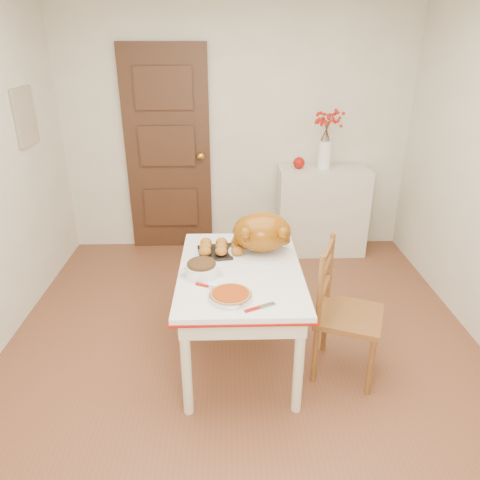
{
  "coord_description": "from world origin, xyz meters",
  "views": [
    {
      "loc": [
        -0.09,
        -2.57,
        2.06
      ],
      "look_at": [
        -0.02,
        0.07,
        0.89
      ],
      "focal_mm": 33.64,
      "sensor_mm": 36.0,
      "label": 1
    }
  ],
  "objects_px": {
    "sideboard": "(321,211)",
    "kitchen_table": "(240,315)",
    "chair_oak": "(350,313)",
    "pumpkin_pie": "(231,295)",
    "turkey_platter": "(262,234)"
  },
  "relations": [
    {
      "from": "sideboard",
      "to": "kitchen_table",
      "type": "distance_m",
      "value": 1.98
    },
    {
      "from": "kitchen_table",
      "to": "chair_oak",
      "type": "height_order",
      "value": "chair_oak"
    },
    {
      "from": "sideboard",
      "to": "chair_oak",
      "type": "distance_m",
      "value": 1.93
    },
    {
      "from": "kitchen_table",
      "to": "chair_oak",
      "type": "distance_m",
      "value": 0.73
    },
    {
      "from": "sideboard",
      "to": "pumpkin_pie",
      "type": "bearing_deg",
      "value": -114.11
    },
    {
      "from": "sideboard",
      "to": "pumpkin_pie",
      "type": "height_order",
      "value": "sideboard"
    },
    {
      "from": "sideboard",
      "to": "kitchen_table",
      "type": "height_order",
      "value": "sideboard"
    },
    {
      "from": "sideboard",
      "to": "kitchen_table",
      "type": "xyz_separation_m",
      "value": [
        -0.89,
        -1.76,
        -0.1
      ]
    },
    {
      "from": "pumpkin_pie",
      "to": "turkey_platter",
      "type": "bearing_deg",
      "value": 69.72
    },
    {
      "from": "kitchen_table",
      "to": "sideboard",
      "type": "bearing_deg",
      "value": 63.19
    },
    {
      "from": "kitchen_table",
      "to": "chair_oak",
      "type": "bearing_deg",
      "value": -13.12
    },
    {
      "from": "sideboard",
      "to": "chair_oak",
      "type": "relative_size",
      "value": 0.98
    },
    {
      "from": "turkey_platter",
      "to": "chair_oak",
      "type": "bearing_deg",
      "value": -23.68
    },
    {
      "from": "kitchen_table",
      "to": "chair_oak",
      "type": "xyz_separation_m",
      "value": [
        0.7,
        -0.16,
        0.11
      ]
    },
    {
      "from": "sideboard",
      "to": "turkey_platter",
      "type": "xyz_separation_m",
      "value": [
        -0.74,
        -1.54,
        0.4
      ]
    }
  ]
}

